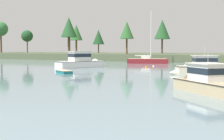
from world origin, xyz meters
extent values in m
cube|color=#4C563D|center=(0.00, 89.80, 1.02)|extent=(206.92, 45.45, 2.03)
cube|color=tan|center=(9.22, 16.39, 0.21)|extent=(6.61, 6.31, 1.44)
cone|color=tan|center=(6.75, 18.63, 0.21)|extent=(2.88, 2.91, 2.23)
cube|color=black|center=(9.22, 16.39, 0.90)|extent=(6.77, 6.48, 0.05)
cube|color=silver|center=(9.03, 16.56, 1.61)|extent=(3.29, 3.24, 1.35)
cube|color=#19232D|center=(9.03, 16.56, 1.74)|extent=(3.35, 3.31, 0.49)
cube|color=beige|center=(9.03, 16.56, 2.31)|extent=(3.73, 3.69, 0.06)
cylinder|color=silver|center=(9.03, 16.56, 2.75)|extent=(0.03, 0.03, 0.83)
cube|color=#196B70|center=(-12.73, 26.62, 0.12)|extent=(3.46, 2.86, 0.56)
cube|color=#C6B289|center=(-12.73, 26.62, 0.40)|extent=(3.63, 3.02, 0.05)
cube|color=tan|center=(-12.73, 26.62, 0.36)|extent=(0.70, 1.05, 0.03)
cube|color=maroon|center=(-13.22, 60.08, 0.17)|extent=(10.09, 6.33, 1.95)
cube|color=#CCB78E|center=(-13.22, 60.08, 1.16)|extent=(9.42, 5.79, 0.04)
cube|color=silver|center=(-13.67, 59.89, 1.48)|extent=(2.67, 2.51, 0.58)
cylinder|color=silver|center=(-12.50, 60.37, 6.88)|extent=(0.19, 0.19, 11.40)
cylinder|color=silver|center=(-14.30, 59.64, 1.87)|extent=(3.66, 1.62, 0.16)
cylinder|color=silver|center=(-14.30, 59.64, 1.92)|extent=(3.29, 1.45, 0.14)
cylinder|color=#999999|center=(-10.70, 61.11, 6.86)|extent=(3.62, 1.49, 11.35)
cube|color=beige|center=(5.48, 33.97, 0.26)|extent=(7.94, 5.97, 1.82)
cone|color=beige|center=(2.12, 32.04, 0.26)|extent=(2.98, 2.99, 2.20)
cube|color=black|center=(5.48, 33.97, 1.14)|extent=(8.12, 6.13, 0.05)
cube|color=silver|center=(5.35, 33.89, 1.86)|extent=(3.46, 3.12, 1.38)
cube|color=#19232D|center=(5.35, 33.89, 2.00)|extent=(3.53, 3.19, 0.50)
cube|color=beige|center=(5.35, 33.89, 2.59)|extent=(3.92, 3.57, 0.06)
cylinder|color=silver|center=(5.35, 33.89, 3.27)|extent=(0.03, 0.03, 1.31)
cube|color=white|center=(-18.56, 39.31, 0.27)|extent=(6.46, 9.69, 1.87)
cone|color=white|center=(-16.70, 43.56, 0.27)|extent=(3.50, 3.46, 2.68)
cube|color=black|center=(-18.56, 39.31, 1.18)|extent=(6.65, 9.91, 0.05)
cube|color=silver|center=(-18.64, 39.15, 2.11)|extent=(3.62, 4.22, 1.81)
cube|color=#19232D|center=(-18.64, 39.15, 2.29)|extent=(3.69, 4.31, 0.65)
cube|color=beige|center=(-18.64, 39.15, 3.05)|extent=(4.14, 4.77, 0.06)
cylinder|color=silver|center=(-18.64, 39.15, 3.87)|extent=(0.03, 0.03, 1.59)
sphere|color=white|center=(-7.63, 49.13, 0.06)|extent=(0.34, 0.34, 0.34)
torus|color=#333338|center=(-7.63, 49.13, 0.27)|extent=(0.12, 0.12, 0.02)
sphere|color=orange|center=(-7.50, 45.00, 0.08)|extent=(0.45, 0.45, 0.45)
torus|color=#333338|center=(-7.50, 45.00, 0.35)|extent=(0.12, 0.12, 0.02)
cylinder|color=brown|center=(-19.56, 89.27, 5.96)|extent=(0.56, 0.56, 7.86)
cone|color=#235128|center=(-19.56, 89.27, 10.07)|extent=(5.27, 5.27, 6.44)
cylinder|color=brown|center=(-71.54, 80.56, 4.79)|extent=(0.43, 0.43, 5.53)
sphere|color=#1E4723|center=(-71.54, 80.56, 8.57)|extent=(4.48, 4.48, 4.48)
cylinder|color=brown|center=(-24.73, 72.59, 5.66)|extent=(0.51, 0.51, 7.25)
cone|color=#2D602D|center=(-24.73, 72.59, 9.06)|extent=(4.16, 4.16, 5.08)
cylinder|color=brown|center=(-54.58, 89.53, 6.03)|extent=(0.66, 0.66, 7.99)
cone|color=#2D602D|center=(-54.58, 89.53, 9.96)|extent=(4.93, 4.93, 6.02)
cylinder|color=brown|center=(-42.03, 85.37, 4.63)|extent=(0.40, 0.40, 5.20)
cone|color=#1E4723|center=(-42.03, 85.37, 7.75)|extent=(4.21, 4.21, 5.15)
cylinder|color=brown|center=(-85.24, 79.86, 6.23)|extent=(0.71, 0.71, 8.40)
sphere|color=#336B38|center=(-85.24, 79.86, 11.75)|extent=(5.85, 5.85, 5.85)
cylinder|color=brown|center=(-47.96, 75.75, 6.52)|extent=(0.90, 0.90, 8.97)
cone|color=#235128|center=(-47.96, 75.75, 10.91)|extent=(5.49, 5.49, 6.71)
camera|label=1|loc=(13.61, -7.98, 3.43)|focal=48.45mm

